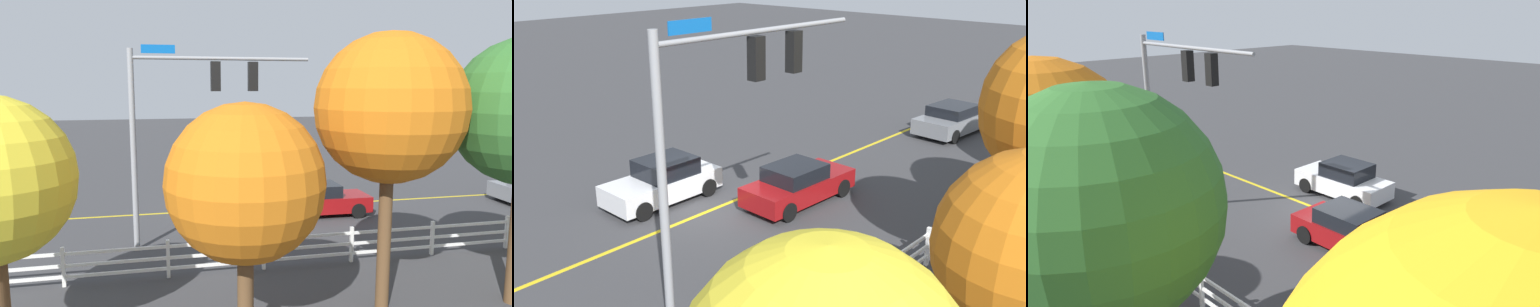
% 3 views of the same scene
% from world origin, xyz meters
% --- Properties ---
extents(ground_plane, '(120.00, 120.00, 0.00)m').
position_xyz_m(ground_plane, '(0.00, 0.00, 0.00)').
color(ground_plane, '#38383A').
extents(lane_center_stripe, '(28.00, 0.16, 0.01)m').
position_xyz_m(lane_center_stripe, '(-4.00, 0.00, 0.00)').
color(lane_center_stripe, gold).
rests_on(lane_center_stripe, ground_plane).
extents(signal_assembly, '(6.17, 0.38, 6.94)m').
position_xyz_m(signal_assembly, '(3.48, 4.46, 4.84)').
color(signal_assembly, gray).
rests_on(signal_assembly, ground_plane).
extents(car_0, '(4.20, 1.88, 1.39)m').
position_xyz_m(car_0, '(-2.46, 1.69, 0.67)').
color(car_0, maroon).
rests_on(car_0, ground_plane).
extents(car_1, '(4.07, 1.81, 1.52)m').
position_xyz_m(car_1, '(0.61, -1.80, 0.72)').
color(car_1, silver).
rests_on(car_1, ground_plane).
extents(car_2, '(4.59, 2.21, 1.40)m').
position_xyz_m(car_2, '(-13.78, 1.81, 0.68)').
color(car_2, slate).
rests_on(car_2, ground_plane).
extents(white_rail_fence, '(26.10, 0.10, 1.15)m').
position_xyz_m(white_rail_fence, '(-3.00, 7.09, 0.60)').
color(white_rail_fence, white).
rests_on(white_rail_fence, ground_plane).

